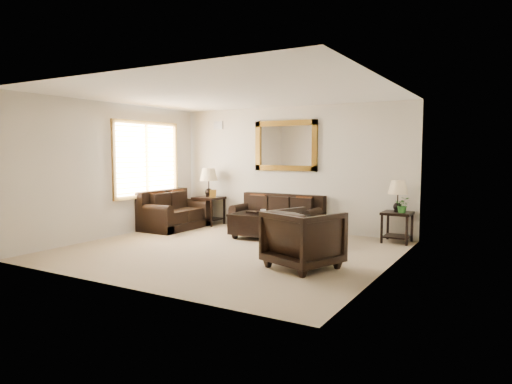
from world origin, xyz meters
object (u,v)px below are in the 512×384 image
Objects in this scene: armchair at (304,236)px; end_table_left at (209,188)px; end_table_right at (398,202)px; coffee_table at (268,224)px; loveseat at (173,214)px; sofa at (278,218)px.

end_table_left is at bearing -15.43° from armchair.
end_table_right reaches higher than coffee_table.
loveseat is 4.84m from end_table_right.
loveseat is 1.04× the size of coffee_table.
end_table_right is (4.73, 0.90, 0.45)m from loveseat.
end_table_left is (0.38, 0.86, 0.55)m from loveseat.
end_table_right is at bearing 0.46° from end_table_left.
loveseat is at bearing -169.26° from end_table_right.
armchair is (-0.74, -2.65, -0.29)m from end_table_right.
coffee_table is 1.54× the size of armchair.
loveseat is at bearing -159.83° from sofa.
armchair reaches higher than sofa.
end_table_left is 1.13× the size of end_table_right.
end_table_left is at bearing 155.43° from coffee_table.
loveseat is 2.47m from coffee_table.
sofa is 2.38m from loveseat.
end_table_right reaches higher than armchair.
sofa is 2.55m from end_table_right.
sofa is 1.32× the size of coffee_table.
end_table_right is at bearing -85.30° from armchair.
loveseat reaches higher than coffee_table.
sofa reaches higher than coffee_table.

